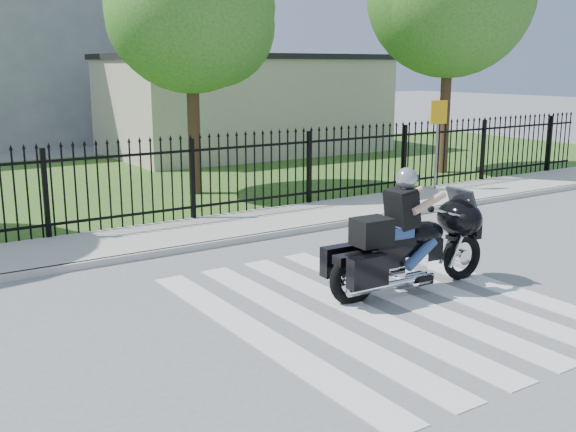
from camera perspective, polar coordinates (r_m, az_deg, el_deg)
ground at (r=9.62m, az=7.79°, el=-7.42°), size 120.00×120.00×0.00m
crosswalk at (r=9.62m, az=7.79°, el=-7.38°), size 5.00×5.50×0.01m
sidewalk at (r=13.59m, az=-6.17°, el=-1.15°), size 40.00×2.00×0.12m
curb at (r=12.74m, az=-4.10°, el=-2.05°), size 40.00×0.12×0.12m
grass_strip at (r=19.97m, az=-15.45°, el=2.73°), size 40.00×12.00×0.02m
iron_fence at (r=14.30m, az=-8.09°, el=2.93°), size 26.00×0.04×1.80m
tree_mid at (r=17.51m, az=-8.28°, el=17.03°), size 4.20×4.20×6.78m
building_low at (r=26.26m, az=-3.70°, el=9.24°), size 10.00×6.00×3.50m
building_low_roof at (r=26.22m, az=-3.76°, el=13.28°), size 10.20×6.20×0.20m
motorcycle_rider at (r=10.02m, az=10.05°, el=-2.04°), size 2.87×0.92×1.90m
traffic_sign at (r=17.91m, az=12.58°, el=7.44°), size 0.50×0.11×2.29m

